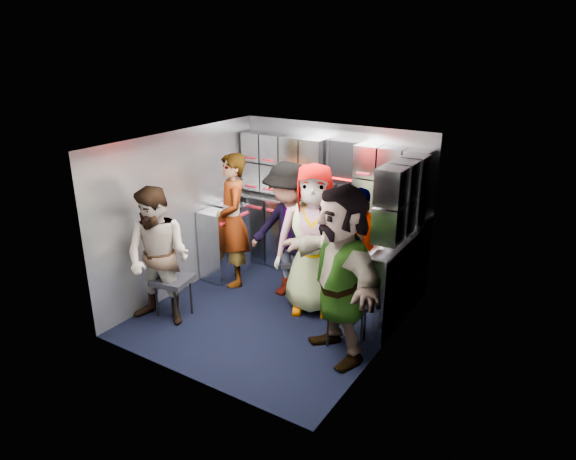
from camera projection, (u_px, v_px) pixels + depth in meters
The scene contains 29 objects.
floor at pixel (274, 313), 6.25m from camera, with size 3.00×3.00×0.00m, color black.
wall_back at pixel (333, 200), 7.08m from camera, with size 2.80×0.04×2.10m, color #92989F.
wall_left at pixel (182, 212), 6.58m from camera, with size 0.04×3.00×2.10m, color #92989F.
wall_right at pixel (388, 259), 5.19m from camera, with size 0.04×3.00×2.10m, color #92989F.
ceiling at pixel (272, 142), 5.52m from camera, with size 2.80×3.00×0.02m, color silver.
cart_bank_back at pixel (325, 242), 7.10m from camera, with size 2.68×0.38×0.99m, color #A3A9B3.
cart_bank_left at pixel (225, 242), 7.12m from camera, with size 0.38×0.76×0.99m, color #A3A9B3.
counter at pixel (326, 207), 6.92m from camera, with size 2.68×0.42×0.03m, color silver.
locker_bank_back at pixel (329, 171), 6.80m from camera, with size 2.68×0.28×0.82m, color #A3A9B3.
locker_bank_right at pixel (402, 198), 5.66m from camera, with size 0.28×1.00×0.82m, color #A3A9B3.
right_cabinet at pixel (392, 282), 5.93m from camera, with size 0.28×1.20×1.00m, color #A3A9B3.
coffee_niche at pixel (343, 174), 6.77m from camera, with size 0.46×0.16×0.84m, color black, non-canonical shape.
red_latch_strip at pixel (319, 220), 6.81m from camera, with size 2.60×0.02×0.03m, color #A61424.
jump_seat_near_left at pixel (173, 282), 6.08m from camera, with size 0.48×0.46×0.49m.
jump_seat_mid_left at pixel (296, 264), 6.72m from camera, with size 0.46×0.46×0.42m.
jump_seat_center at pixel (320, 272), 6.36m from camera, with size 0.46×0.44×0.49m.
jump_seat_mid_right at pixel (361, 277), 6.27m from camera, with size 0.46×0.44×0.46m.
jump_seat_near_right at pixel (345, 312), 5.47m from camera, with size 0.39×0.37×0.46m.
attendant_standing at pixel (233, 220), 6.76m from camera, with size 0.65×0.43×1.79m, color black.
attendant_arc_a at pixel (159, 258), 5.80m from camera, with size 0.79×0.62×1.63m, color black.
attendant_arc_b at pixel (289, 232), 6.40m from camera, with size 1.14×0.66×1.77m, color black.
attendant_arc_c at pixel (313, 240), 6.05m from camera, with size 0.90×0.58×1.83m, color black.
attendant_arc_d at pixel (357, 253), 5.99m from camera, with size 0.93×0.39×1.58m, color black.
attendant_arc_e at pixel (340, 274), 5.14m from camera, with size 1.72×0.55×1.86m, color black.
bottle_left at pixel (309, 194), 6.95m from camera, with size 0.07×0.07×0.26m, color white.
bottle_mid at pixel (280, 189), 7.18m from camera, with size 0.07×0.07×0.27m, color white.
bottle_right at pixel (335, 200), 6.76m from camera, with size 0.07×0.07×0.23m, color white.
cup_left at pixel (290, 197), 7.11m from camera, with size 0.09×0.09×0.11m, color #CDB690.
cup_right at pixel (412, 219), 6.24m from camera, with size 0.08×0.08×0.11m, color #CDB690.
Camera 1 is at (3.08, -4.57, 3.13)m, focal length 32.00 mm.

